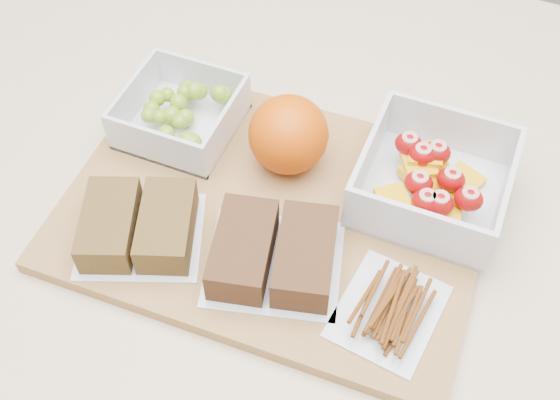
{
  "coord_description": "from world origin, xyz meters",
  "views": [
    {
      "loc": [
        0.15,
        -0.41,
        1.49
      ],
      "look_at": [
        -0.01,
        -0.01,
        0.93
      ],
      "focal_mm": 45.0,
      "sensor_mm": 36.0,
      "label": 1
    }
  ],
  "objects_px": {
    "sandwich_bag_center": "(274,253)",
    "pretzel_bag": "(390,306)",
    "grape_container": "(183,113)",
    "cutting_board": "(274,212)",
    "fruit_container": "(432,182)",
    "orange": "(288,135)",
    "sandwich_bag_left": "(138,226)"
  },
  "relations": [
    {
      "from": "sandwich_bag_center",
      "to": "pretzel_bag",
      "type": "height_order",
      "value": "sandwich_bag_center"
    },
    {
      "from": "grape_container",
      "to": "pretzel_bag",
      "type": "bearing_deg",
      "value": -26.24
    },
    {
      "from": "cutting_board",
      "to": "pretzel_bag",
      "type": "bearing_deg",
      "value": -27.86
    },
    {
      "from": "fruit_container",
      "to": "orange",
      "type": "height_order",
      "value": "orange"
    },
    {
      "from": "cutting_board",
      "to": "fruit_container",
      "type": "distance_m",
      "value": 0.16
    },
    {
      "from": "fruit_container",
      "to": "sandwich_bag_center",
      "type": "xyz_separation_m",
      "value": [
        -0.12,
        -0.14,
        -0.0
      ]
    },
    {
      "from": "sandwich_bag_left",
      "to": "pretzel_bag",
      "type": "xyz_separation_m",
      "value": [
        0.25,
        0.01,
        -0.01
      ]
    },
    {
      "from": "cutting_board",
      "to": "pretzel_bag",
      "type": "height_order",
      "value": "pretzel_bag"
    },
    {
      "from": "cutting_board",
      "to": "orange",
      "type": "relative_size",
      "value": 5.03
    },
    {
      "from": "grape_container",
      "to": "fruit_container",
      "type": "relative_size",
      "value": 0.82
    },
    {
      "from": "cutting_board",
      "to": "grape_container",
      "type": "distance_m",
      "value": 0.15
    },
    {
      "from": "fruit_container",
      "to": "cutting_board",
      "type": "bearing_deg",
      "value": -152.4
    },
    {
      "from": "grape_container",
      "to": "pretzel_bag",
      "type": "distance_m",
      "value": 0.31
    },
    {
      "from": "sandwich_bag_left",
      "to": "sandwich_bag_center",
      "type": "bearing_deg",
      "value": 8.32
    },
    {
      "from": "sandwich_bag_left",
      "to": "sandwich_bag_center",
      "type": "xyz_separation_m",
      "value": [
        0.13,
        0.02,
        0.0
      ]
    },
    {
      "from": "cutting_board",
      "to": "pretzel_bag",
      "type": "xyz_separation_m",
      "value": [
        0.14,
        -0.07,
        0.02
      ]
    },
    {
      "from": "cutting_board",
      "to": "pretzel_bag",
      "type": "relative_size",
      "value": 3.64
    },
    {
      "from": "sandwich_bag_left",
      "to": "sandwich_bag_center",
      "type": "distance_m",
      "value": 0.14
    },
    {
      "from": "fruit_container",
      "to": "pretzel_bag",
      "type": "distance_m",
      "value": 0.14
    },
    {
      "from": "cutting_board",
      "to": "grape_container",
      "type": "relative_size",
      "value": 3.57
    },
    {
      "from": "grape_container",
      "to": "pretzel_bag",
      "type": "height_order",
      "value": "grape_container"
    },
    {
      "from": "fruit_container",
      "to": "orange",
      "type": "relative_size",
      "value": 1.72
    },
    {
      "from": "cutting_board",
      "to": "fruit_container",
      "type": "relative_size",
      "value": 2.92
    },
    {
      "from": "sandwich_bag_center",
      "to": "pretzel_bag",
      "type": "xyz_separation_m",
      "value": [
        0.12,
        -0.01,
        -0.01
      ]
    },
    {
      "from": "sandwich_bag_center",
      "to": "pretzel_bag",
      "type": "relative_size",
      "value": 1.32
    },
    {
      "from": "fruit_container",
      "to": "pretzel_bag",
      "type": "xyz_separation_m",
      "value": [
        0.0,
        -0.14,
        -0.01
      ]
    },
    {
      "from": "orange",
      "to": "sandwich_bag_left",
      "type": "height_order",
      "value": "orange"
    },
    {
      "from": "grape_container",
      "to": "orange",
      "type": "bearing_deg",
      "value": -1.42
    },
    {
      "from": "cutting_board",
      "to": "sandwich_bag_center",
      "type": "bearing_deg",
      "value": -68.88
    },
    {
      "from": "pretzel_bag",
      "to": "orange",
      "type": "bearing_deg",
      "value": 138.69
    },
    {
      "from": "pretzel_bag",
      "to": "sandwich_bag_left",
      "type": "bearing_deg",
      "value": -177.31
    },
    {
      "from": "sandwich_bag_center",
      "to": "sandwich_bag_left",
      "type": "bearing_deg",
      "value": -171.68
    }
  ]
}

